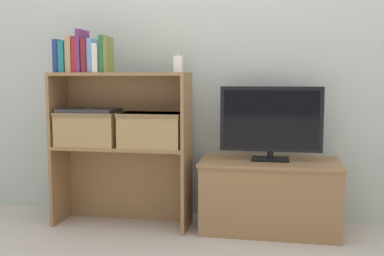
{
  "coord_description": "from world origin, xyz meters",
  "views": [
    {
      "loc": [
        0.49,
        -2.49,
        0.91
      ],
      "look_at": [
        0.0,
        0.14,
        0.62
      ],
      "focal_mm": 42.0,
      "sensor_mm": 36.0,
      "label": 1
    }
  ],
  "objects_px": {
    "book_crimson": "(78,56)",
    "tv_stand": "(270,195)",
    "book_ivory": "(99,58)",
    "book_olive": "(109,55)",
    "laptop": "(89,110)",
    "book_tan": "(72,55)",
    "tv": "(271,121)",
    "storage_basket_right": "(152,128)",
    "book_plum": "(83,51)",
    "storage_basket_left": "(89,127)",
    "book_forest": "(104,54)",
    "baby_monitor": "(178,64)",
    "book_teal": "(66,57)",
    "book_skyblue": "(93,56)",
    "book_navy": "(59,56)",
    "book_maroon": "(88,56)"
  },
  "relations": [
    {
      "from": "book_teal",
      "to": "book_tan",
      "type": "relative_size",
      "value": 0.87
    },
    {
      "from": "book_skyblue",
      "to": "baby_monitor",
      "type": "height_order",
      "value": "book_skyblue"
    },
    {
      "from": "book_forest",
      "to": "storage_basket_left",
      "type": "height_order",
      "value": "book_forest"
    },
    {
      "from": "tv",
      "to": "book_teal",
      "type": "bearing_deg",
      "value": -175.48
    },
    {
      "from": "tv_stand",
      "to": "book_forest",
      "type": "xyz_separation_m",
      "value": [
        -1.0,
        -0.1,
        0.85
      ]
    },
    {
      "from": "book_teal",
      "to": "book_plum",
      "type": "height_order",
      "value": "book_plum"
    },
    {
      "from": "tv",
      "to": "book_crimson",
      "type": "bearing_deg",
      "value": -175.17
    },
    {
      "from": "book_crimson",
      "to": "book_forest",
      "type": "height_order",
      "value": "book_forest"
    },
    {
      "from": "storage_basket_left",
      "to": "laptop",
      "type": "relative_size",
      "value": 1.08
    },
    {
      "from": "tv",
      "to": "storage_basket_left",
      "type": "relative_size",
      "value": 1.58
    },
    {
      "from": "book_maroon",
      "to": "storage_basket_left",
      "type": "xyz_separation_m",
      "value": [
        -0.01,
        0.02,
        -0.43
      ]
    },
    {
      "from": "tv",
      "to": "book_maroon",
      "type": "height_order",
      "value": "book_maroon"
    },
    {
      "from": "book_maroon",
      "to": "storage_basket_left",
      "type": "bearing_deg",
      "value": 119.77
    },
    {
      "from": "book_plum",
      "to": "baby_monitor",
      "type": "distance_m",
      "value": 0.59
    },
    {
      "from": "book_ivory",
      "to": "book_olive",
      "type": "relative_size",
      "value": 0.81
    },
    {
      "from": "laptop",
      "to": "storage_basket_left",
      "type": "bearing_deg",
      "value": 90.0
    },
    {
      "from": "tv_stand",
      "to": "storage_basket_right",
      "type": "height_order",
      "value": "storage_basket_right"
    },
    {
      "from": "book_olive",
      "to": "tv_stand",
      "type": "bearing_deg",
      "value": 5.89
    },
    {
      "from": "book_crimson",
      "to": "book_skyblue",
      "type": "relative_size",
      "value": 1.01
    },
    {
      "from": "book_crimson",
      "to": "laptop",
      "type": "bearing_deg",
      "value": 20.93
    },
    {
      "from": "book_teal",
      "to": "book_crimson",
      "type": "height_order",
      "value": "book_crimson"
    },
    {
      "from": "laptop",
      "to": "book_plum",
      "type": "bearing_deg",
      "value": -138.61
    },
    {
      "from": "book_ivory",
      "to": "storage_basket_left",
      "type": "height_order",
      "value": "book_ivory"
    },
    {
      "from": "book_plum",
      "to": "storage_basket_right",
      "type": "relative_size",
      "value": 0.67
    },
    {
      "from": "laptop",
      "to": "book_tan",
      "type": "bearing_deg",
      "value": -167.73
    },
    {
      "from": "book_plum",
      "to": "storage_basket_right",
      "type": "bearing_deg",
      "value": 2.71
    },
    {
      "from": "book_forest",
      "to": "baby_monitor",
      "type": "height_order",
      "value": "book_forest"
    },
    {
      "from": "book_tan",
      "to": "book_crimson",
      "type": "distance_m",
      "value": 0.04
    },
    {
      "from": "book_crimson",
      "to": "tv_stand",
      "type": "bearing_deg",
      "value": 4.91
    },
    {
      "from": "book_crimson",
      "to": "baby_monitor",
      "type": "relative_size",
      "value": 1.6
    },
    {
      "from": "book_plum",
      "to": "storage_basket_left",
      "type": "height_order",
      "value": "book_plum"
    },
    {
      "from": "tv",
      "to": "book_ivory",
      "type": "distance_m",
      "value": 1.1
    },
    {
      "from": "book_plum",
      "to": "book_forest",
      "type": "distance_m",
      "value": 0.14
    },
    {
      "from": "storage_basket_right",
      "to": "book_navy",
      "type": "bearing_deg",
      "value": -178.0
    },
    {
      "from": "book_tan",
      "to": "book_forest",
      "type": "xyz_separation_m",
      "value": [
        0.21,
        0.0,
        0.0
      ]
    },
    {
      "from": "book_maroon",
      "to": "book_ivory",
      "type": "bearing_deg",
      "value": 0.0
    },
    {
      "from": "tv",
      "to": "book_olive",
      "type": "xyz_separation_m",
      "value": [
        -0.97,
        -0.1,
        0.39
      ]
    },
    {
      "from": "book_navy",
      "to": "book_plum",
      "type": "distance_m",
      "value": 0.16
    },
    {
      "from": "book_navy",
      "to": "book_maroon",
      "type": "height_order",
      "value": "same"
    },
    {
      "from": "book_maroon",
      "to": "laptop",
      "type": "bearing_deg",
      "value": 119.77
    },
    {
      "from": "book_teal",
      "to": "book_navy",
      "type": "bearing_deg",
      "value": 180.0
    },
    {
      "from": "book_ivory",
      "to": "tv_stand",
      "type": "bearing_deg",
      "value": 5.54
    },
    {
      "from": "book_navy",
      "to": "baby_monitor",
      "type": "distance_m",
      "value": 0.74
    },
    {
      "from": "tv",
      "to": "baby_monitor",
      "type": "height_order",
      "value": "baby_monitor"
    },
    {
      "from": "tv_stand",
      "to": "storage_basket_left",
      "type": "relative_size",
      "value": 2.17
    },
    {
      "from": "tv",
      "to": "storage_basket_right",
      "type": "xyz_separation_m",
      "value": [
        -0.71,
        -0.08,
        -0.05
      ]
    },
    {
      "from": "book_maroon",
      "to": "book_forest",
      "type": "bearing_deg",
      "value": 0.0
    },
    {
      "from": "book_teal",
      "to": "book_tan",
      "type": "height_order",
      "value": "book_tan"
    },
    {
      "from": "book_ivory",
      "to": "laptop",
      "type": "xyz_separation_m",
      "value": [
        -0.08,
        0.02,
        -0.32
      ]
    },
    {
      "from": "book_plum",
      "to": "book_skyblue",
      "type": "height_order",
      "value": "book_plum"
    }
  ]
}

